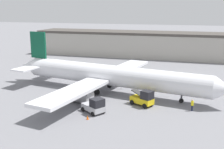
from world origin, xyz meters
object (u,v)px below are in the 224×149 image
ground_crew_worker (192,105)px  baggage_tug (95,106)px  belt_loader_truck (143,98)px  airplane (107,76)px  safety_cone_near (88,117)px

ground_crew_worker → baggage_tug: baggage_tug is taller
ground_crew_worker → belt_loader_truck: 7.12m
belt_loader_truck → airplane: bearing=172.3°
ground_crew_worker → safety_cone_near: 15.09m
ground_crew_worker → safety_cone_near: bearing=-109.9°
safety_cone_near → airplane: bearing=96.0°
safety_cone_near → baggage_tug: bearing=88.5°
baggage_tug → safety_cone_near: baggage_tug is taller
airplane → belt_loader_truck: size_ratio=10.47×
baggage_tug → belt_loader_truck: 7.75m
airplane → safety_cone_near: (1.34, -12.72, -2.65)m
baggage_tug → safety_cone_near: (-0.06, -2.55, -0.74)m
belt_loader_truck → ground_crew_worker: bearing=26.6°
safety_cone_near → ground_crew_worker: bearing=28.9°
airplane → belt_loader_truck: airplane is taller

